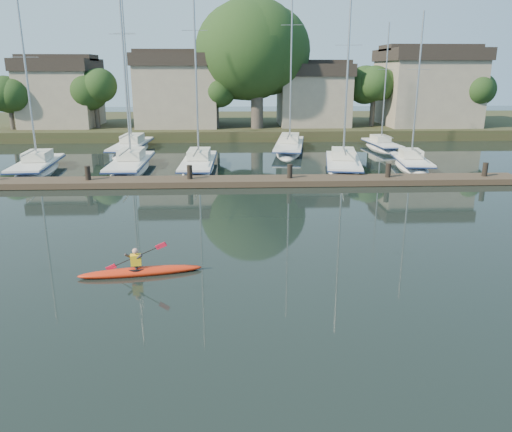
{
  "coord_description": "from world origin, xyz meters",
  "views": [
    {
      "loc": [
        -0.34,
        -15.38,
        6.66
      ],
      "look_at": [
        0.48,
        3.14,
        1.2
      ],
      "focal_mm": 35.0,
      "sensor_mm": 36.0,
      "label": 1
    }
  ],
  "objects_px": {
    "sailboat_2": "(199,171)",
    "sailboat_5": "(132,153)",
    "sailboat_3": "(343,172)",
    "sailboat_4": "(411,169)",
    "sailboat_0": "(38,174)",
    "sailboat_6": "(289,153)",
    "kayak": "(140,270)",
    "sailboat_1": "(131,172)",
    "dock": "(240,181)",
    "sailboat_7": "(381,150)"
  },
  "relations": [
    {
      "from": "sailboat_6",
      "to": "sailboat_7",
      "type": "height_order",
      "value": "sailboat_6"
    },
    {
      "from": "sailboat_1",
      "to": "sailboat_3",
      "type": "bearing_deg",
      "value": -2.46
    },
    {
      "from": "sailboat_3",
      "to": "sailboat_5",
      "type": "distance_m",
      "value": 18.55
    },
    {
      "from": "sailboat_1",
      "to": "sailboat_2",
      "type": "bearing_deg",
      "value": 0.29
    },
    {
      "from": "sailboat_4",
      "to": "sailboat_5",
      "type": "bearing_deg",
      "value": 165.68
    },
    {
      "from": "sailboat_2",
      "to": "sailboat_5",
      "type": "xyz_separation_m",
      "value": [
        -6.25,
        8.3,
        -0.01
      ]
    },
    {
      "from": "dock",
      "to": "sailboat_7",
      "type": "xyz_separation_m",
      "value": [
        12.63,
        13.82,
        -0.38
      ]
    },
    {
      "from": "sailboat_0",
      "to": "sailboat_3",
      "type": "height_order",
      "value": "sailboat_3"
    },
    {
      "from": "kayak",
      "to": "sailboat_2",
      "type": "xyz_separation_m",
      "value": [
        0.74,
        18.7,
        -0.36
      ]
    },
    {
      "from": "dock",
      "to": "sailboat_6",
      "type": "relative_size",
      "value": 1.97
    },
    {
      "from": "sailboat_3",
      "to": "sailboat_6",
      "type": "height_order",
      "value": "sailboat_6"
    },
    {
      "from": "dock",
      "to": "sailboat_0",
      "type": "height_order",
      "value": "sailboat_0"
    },
    {
      "from": "dock",
      "to": "sailboat_6",
      "type": "height_order",
      "value": "sailboat_6"
    },
    {
      "from": "sailboat_2",
      "to": "sailboat_5",
      "type": "bearing_deg",
      "value": 128.24
    },
    {
      "from": "sailboat_4",
      "to": "sailboat_7",
      "type": "relative_size",
      "value": 1.01
    },
    {
      "from": "sailboat_2",
      "to": "sailboat_4",
      "type": "distance_m",
      "value": 15.09
    },
    {
      "from": "sailboat_6",
      "to": "sailboat_0",
      "type": "bearing_deg",
      "value": -146.53
    },
    {
      "from": "dock",
      "to": "sailboat_2",
      "type": "relative_size",
      "value": 2.17
    },
    {
      "from": "dock",
      "to": "sailboat_3",
      "type": "height_order",
      "value": "sailboat_3"
    },
    {
      "from": "sailboat_3",
      "to": "sailboat_5",
      "type": "relative_size",
      "value": 0.87
    },
    {
      "from": "sailboat_3",
      "to": "sailboat_7",
      "type": "height_order",
      "value": "sailboat_3"
    },
    {
      "from": "sailboat_6",
      "to": "sailboat_1",
      "type": "bearing_deg",
      "value": -137.4
    },
    {
      "from": "sailboat_2",
      "to": "sailboat_5",
      "type": "relative_size",
      "value": 0.96
    },
    {
      "from": "sailboat_2",
      "to": "kayak",
      "type": "bearing_deg",
      "value": -91.04
    },
    {
      "from": "kayak",
      "to": "sailboat_0",
      "type": "distance_m",
      "value": 20.93
    },
    {
      "from": "sailboat_1",
      "to": "sailboat_2",
      "type": "distance_m",
      "value": 4.68
    },
    {
      "from": "sailboat_0",
      "to": "sailboat_4",
      "type": "relative_size",
      "value": 1.11
    },
    {
      "from": "sailboat_2",
      "to": "sailboat_6",
      "type": "relative_size",
      "value": 0.91
    },
    {
      "from": "kayak",
      "to": "sailboat_7",
      "type": "relative_size",
      "value": 0.36
    },
    {
      "from": "sailboat_4",
      "to": "sailboat_7",
      "type": "height_order",
      "value": "sailboat_7"
    },
    {
      "from": "kayak",
      "to": "sailboat_4",
      "type": "height_order",
      "value": "sailboat_4"
    },
    {
      "from": "dock",
      "to": "sailboat_2",
      "type": "xyz_separation_m",
      "value": [
        -2.82,
        5.1,
        -0.4
      ]
    },
    {
      "from": "kayak",
      "to": "sailboat_4",
      "type": "xyz_separation_m",
      "value": [
        15.83,
        18.77,
        -0.35
      ]
    },
    {
      "from": "sailboat_3",
      "to": "sailboat_4",
      "type": "height_order",
      "value": "sailboat_3"
    },
    {
      "from": "sailboat_1",
      "to": "sailboat_6",
      "type": "distance_m",
      "value": 14.28
    },
    {
      "from": "sailboat_0",
      "to": "sailboat_3",
      "type": "bearing_deg",
      "value": -5.24
    },
    {
      "from": "sailboat_0",
      "to": "sailboat_3",
      "type": "xyz_separation_m",
      "value": [
        20.96,
        -0.17,
        0.0
      ]
    },
    {
      "from": "sailboat_1",
      "to": "sailboat_4",
      "type": "distance_m",
      "value": 19.77
    },
    {
      "from": "sailboat_3",
      "to": "sailboat_4",
      "type": "relative_size",
      "value": 1.22
    },
    {
      "from": "kayak",
      "to": "sailboat_3",
      "type": "height_order",
      "value": "sailboat_3"
    },
    {
      "from": "sailboat_2",
      "to": "sailboat_6",
      "type": "distance_m",
      "value": 10.66
    },
    {
      "from": "sailboat_0",
      "to": "sailboat_1",
      "type": "bearing_deg",
      "value": -1.48
    },
    {
      "from": "sailboat_0",
      "to": "sailboat_7",
      "type": "height_order",
      "value": "sailboat_0"
    },
    {
      "from": "sailboat_0",
      "to": "sailboat_5",
      "type": "distance_m",
      "value": 9.88
    },
    {
      "from": "sailboat_1",
      "to": "sailboat_5",
      "type": "relative_size",
      "value": 0.94
    },
    {
      "from": "sailboat_1",
      "to": "dock",
      "type": "bearing_deg",
      "value": -34.29
    },
    {
      "from": "sailboat_0",
      "to": "sailboat_2",
      "type": "distance_m",
      "value": 10.93
    },
    {
      "from": "sailboat_4",
      "to": "kayak",
      "type": "bearing_deg",
      "value": -123.38
    },
    {
      "from": "kayak",
      "to": "sailboat_6",
      "type": "bearing_deg",
      "value": 64.05
    },
    {
      "from": "kayak",
      "to": "sailboat_6",
      "type": "xyz_separation_m",
      "value": [
        7.95,
        26.55,
        -0.36
      ]
    }
  ]
}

